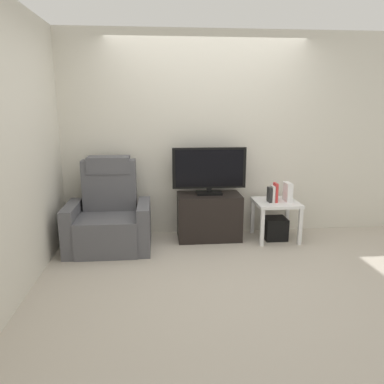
{
  "coord_description": "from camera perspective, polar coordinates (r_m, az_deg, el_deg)",
  "views": [
    {
      "loc": [
        -0.63,
        -3.73,
        1.7
      ],
      "look_at": [
        -0.24,
        0.5,
        0.7
      ],
      "focal_mm": 35.06,
      "sensor_mm": 36.0,
      "label": 1
    }
  ],
  "objects": [
    {
      "name": "ground_plane",
      "position": [
        4.15,
        4.04,
        -10.99
      ],
      "size": [
        6.4,
        6.4,
        0.0
      ],
      "primitive_type": "plane",
      "color": "#B2A899"
    },
    {
      "name": "wall_back",
      "position": [
        4.92,
        2.17,
        8.57
      ],
      "size": [
        6.4,
        0.06,
        2.6
      ],
      "primitive_type": "cube",
      "color": "beige",
      "rests_on": "ground"
    },
    {
      "name": "wall_side",
      "position": [
        3.96,
        -23.79,
        6.33
      ],
      "size": [
        0.06,
        4.48,
        2.6
      ],
      "primitive_type": "cube",
      "color": "beige",
      "rests_on": "ground"
    },
    {
      "name": "tv_stand",
      "position": [
        4.83,
        2.6,
        -3.73
      ],
      "size": [
        0.8,
        0.45,
        0.58
      ],
      "color": "black",
      "rests_on": "ground"
    },
    {
      "name": "television",
      "position": [
        4.7,
        2.64,
        3.39
      ],
      "size": [
        0.93,
        0.2,
        0.59
      ],
      "color": "black",
      "rests_on": "tv_stand"
    },
    {
      "name": "recliner_armchair",
      "position": [
        4.61,
        -12.5,
        -3.82
      ],
      "size": [
        0.98,
        0.78,
        1.08
      ],
      "rotation": [
        0.0,
        0.0,
        -0.14
      ],
      "color": "#515156",
      "rests_on": "ground"
    },
    {
      "name": "side_table",
      "position": [
        4.88,
        12.66,
        -2.3
      ],
      "size": [
        0.54,
        0.54,
        0.5
      ],
      "color": "white",
      "rests_on": "ground"
    },
    {
      "name": "subwoofer_box",
      "position": [
        4.96,
        12.49,
        -5.4
      ],
      "size": [
        0.28,
        0.28,
        0.28
      ],
      "primitive_type": "cube",
      "color": "black",
      "rests_on": "ground"
    },
    {
      "name": "book_leftmost",
      "position": [
        4.79,
        11.69,
        -0.4
      ],
      "size": [
        0.03,
        0.13,
        0.18
      ],
      "primitive_type": "cube",
      "color": "#262626",
      "rests_on": "side_table"
    },
    {
      "name": "book_middle",
      "position": [
        4.8,
        12.17,
        -0.28
      ],
      "size": [
        0.03,
        0.12,
        0.2
      ],
      "primitive_type": "cube",
      "color": "white",
      "rests_on": "side_table"
    },
    {
      "name": "book_rightmost",
      "position": [
        4.81,
        12.58,
        -0.07
      ],
      "size": [
        0.03,
        0.14,
        0.24
      ],
      "primitive_type": "cube",
      "color": "red",
      "rests_on": "side_table"
    },
    {
      "name": "game_console",
      "position": [
        4.89,
        14.36,
        0.03
      ],
      "size": [
        0.07,
        0.2,
        0.23
      ],
      "primitive_type": "cube",
      "color": "white",
      "rests_on": "side_table"
    }
  ]
}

